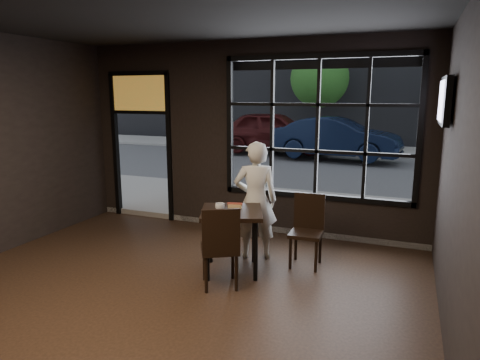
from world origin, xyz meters
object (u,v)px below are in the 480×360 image
at_px(cafe_table, 232,241).
at_px(man, 256,200).
at_px(navy_car, 337,138).
at_px(chair_near, 220,246).

bearing_deg(cafe_table, man, 56.99).
distance_m(cafe_table, navy_car, 10.22).
height_order(cafe_table, man, man).
bearing_deg(man, navy_car, -109.22).
relative_size(chair_near, navy_car, 0.24).
height_order(cafe_table, navy_car, navy_car).
height_order(chair_near, man, man).
distance_m(chair_near, navy_car, 10.68).
distance_m(cafe_table, man, 0.74).
distance_m(chair_near, man, 1.11).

